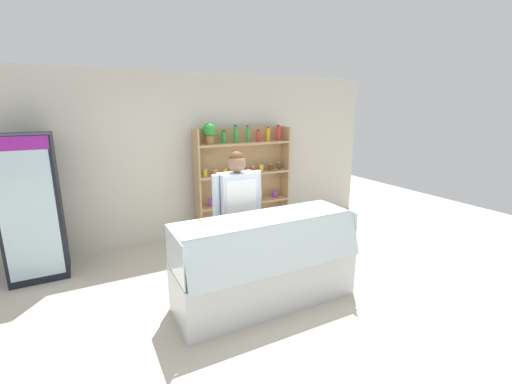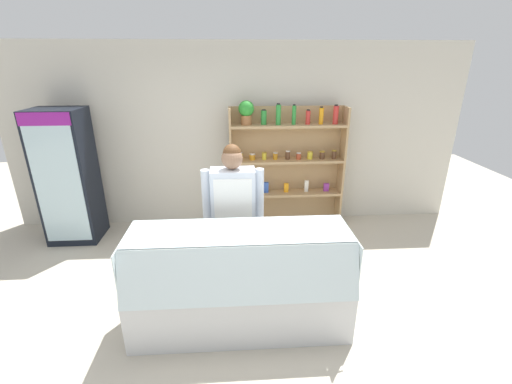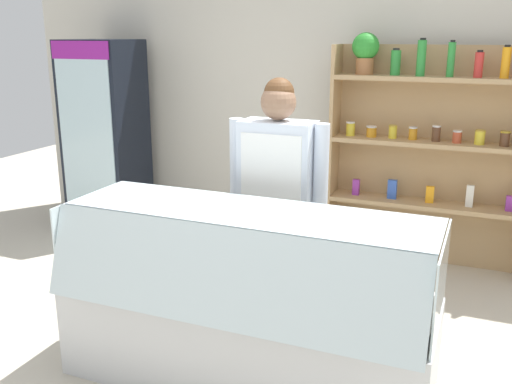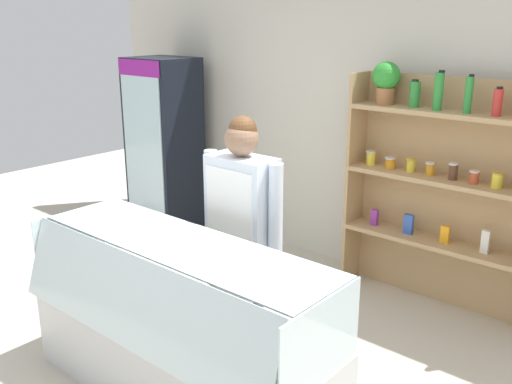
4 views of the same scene
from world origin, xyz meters
The scene contains 6 objects.
ground_plane centered at (0.00, 0.00, 0.00)m, with size 12.00×12.00×0.00m, color beige.
back_wall centered at (0.00, 2.34, 1.35)m, with size 6.80×0.10×2.70m, color beige.
drinks_fridge centered at (-2.36, 1.84, 0.93)m, with size 0.67×0.58×1.86m.
shelving_unit centered at (0.67, 2.06, 1.06)m, with size 1.68×0.29×1.92m.
deli_display_case centered at (-0.04, -0.09, 0.31)m, with size 2.03×0.76×1.01m.
shop_clerk centered at (-0.08, 0.54, 0.99)m, with size 0.65×0.25×1.66m.
Camera 1 is at (-1.75, -3.15, 2.19)m, focal length 24.00 mm.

